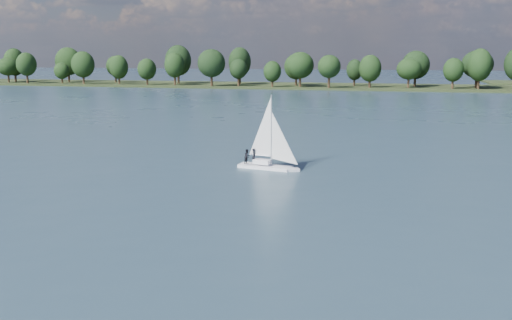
{
  "coord_description": "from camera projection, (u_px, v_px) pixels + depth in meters",
  "views": [
    {
      "loc": [
        7.74,
        -21.43,
        14.0
      ],
      "look_at": [
        -6.13,
        37.59,
        2.5
      ],
      "focal_mm": 40.0,
      "sensor_mm": 36.0,
      "label": 1
    }
  ],
  "objects": [
    {
      "name": "treeline",
      "position": [
        364.0,
        67.0,
        222.53
      ],
      "size": [
        562.53,
        74.13,
        18.14
      ],
      "color": "black",
      "rests_on": "ground"
    },
    {
      "name": "sailboat",
      "position": [
        266.0,
        147.0,
        69.07
      ],
      "size": [
        7.44,
        3.48,
        9.45
      ],
      "rotation": [
        0.0,
        0.0,
        -0.21
      ],
      "color": "white",
      "rests_on": "ground"
    },
    {
      "name": "far_shore",
      "position": [
        371.0,
        88.0,
        227.61
      ],
      "size": [
        660.0,
        40.0,
        1.5
      ],
      "primitive_type": "cube",
      "color": "black",
      "rests_on": "ground"
    },
    {
      "name": "ground",
      "position": [
        352.0,
        119.0,
        120.49
      ],
      "size": [
        700.0,
        700.0,
        0.0
      ],
      "primitive_type": "plane",
      "color": "#233342",
      "rests_on": "ground"
    }
  ]
}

